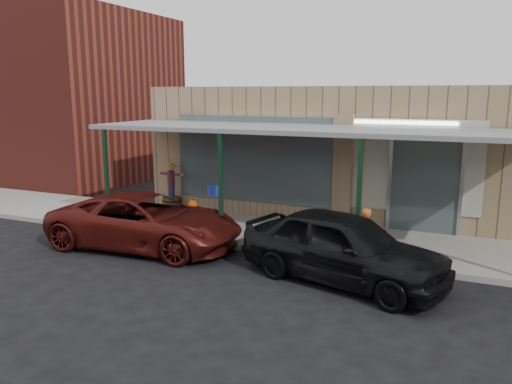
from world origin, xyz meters
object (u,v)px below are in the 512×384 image
at_px(parked_sedan, 343,247).
at_px(handicap_sign, 213,204).
at_px(barrel_pumpkin, 193,213).
at_px(car_maroon, 146,221).
at_px(barrel_scarecrow, 172,193).

bearing_deg(parked_sedan, handicap_sign, 84.98).
distance_m(barrel_pumpkin, parked_sedan, 5.98).
height_order(parked_sedan, car_maroon, parked_sedan).
height_order(handicap_sign, car_maroon, handicap_sign).
xyz_separation_m(barrel_scarecrow, parked_sedan, (6.75, -3.79, 0.08)).
relative_size(parked_sedan, car_maroon, 0.96).
bearing_deg(barrel_scarecrow, barrel_pumpkin, -48.03).
xyz_separation_m(barrel_pumpkin, car_maroon, (-0.01, -2.39, 0.31)).
height_order(barrel_scarecrow, car_maroon, barrel_scarecrow).
relative_size(barrel_scarecrow, parked_sedan, 0.33).
height_order(barrel_pumpkin, car_maroon, car_maroon).
relative_size(barrel_scarecrow, barrel_pumpkin, 2.27).
bearing_deg(car_maroon, barrel_scarecrow, 19.09).
height_order(barrel_scarecrow, handicap_sign, barrel_scarecrow).
distance_m(barrel_scarecrow, car_maroon, 3.74).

